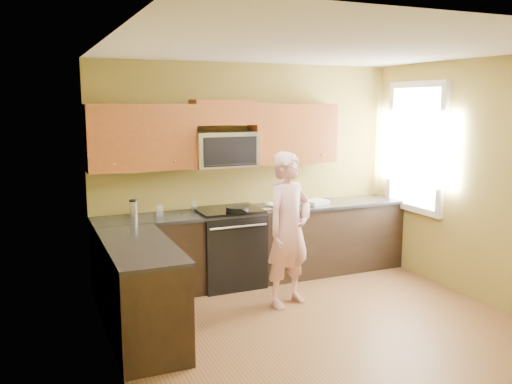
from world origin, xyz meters
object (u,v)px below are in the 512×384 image
stove (229,247)px  travel_mug (134,216)px  butter_tub (293,205)px  microwave (225,166)px  frying_pan (237,211)px  woman (289,230)px

stove → travel_mug: (-1.11, 0.16, 0.44)m
butter_tub → travel_mug: 2.00m
stove → microwave: microwave is taller
frying_pan → butter_tub: (0.85, 0.21, -0.03)m
woman → travel_mug: (-1.49, 1.03, 0.07)m
microwave → butter_tub: microwave is taller
stove → woman: (0.38, -0.87, 0.37)m
microwave → woman: (0.38, -0.99, -0.60)m
microwave → butter_tub: bearing=-6.5°
woman → frying_pan: bearing=96.4°
microwave → woman: 1.22m
microwave → frying_pan: bearing=-83.2°
frying_pan → butter_tub: bearing=12.9°
butter_tub → travel_mug: travel_mug is taller
woman → stove: bearing=93.3°
stove → travel_mug: bearing=171.6°
stove → frying_pan: frying_pan is taller
travel_mug → stove: bearing=-8.4°
microwave → woman: bearing=-69.2°
stove → microwave: 0.98m
butter_tub → travel_mug: size_ratio=0.60×
frying_pan → stove: bearing=99.9°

